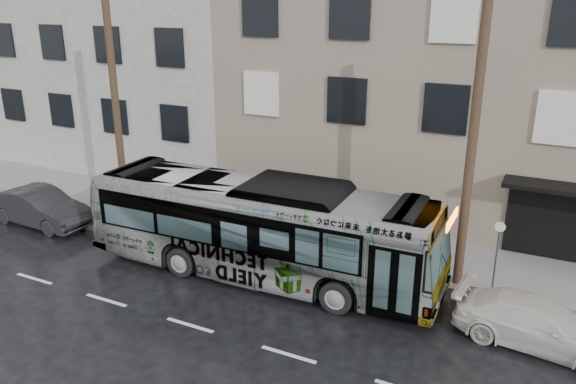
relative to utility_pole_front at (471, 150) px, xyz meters
name	(u,v)px	position (x,y,z in m)	size (l,w,h in m)	color
ground	(235,288)	(-6.50, -3.30, -4.65)	(120.00, 120.00, 0.00)	black
sidewalk	(299,232)	(-6.50, 1.60, -4.58)	(90.00, 3.60, 0.15)	gray
building_taupe	(474,80)	(-1.50, 9.40, 0.85)	(20.00, 12.00, 11.00)	gray
building_grey	(105,14)	(-24.50, 10.90, 3.35)	(26.00, 15.00, 16.00)	beige
utility_pole_front	(471,150)	(0.00, 0.00, 0.00)	(0.30, 0.30, 9.00)	#4C3926
utility_pole_rear	(116,111)	(-14.00, 0.00, 0.00)	(0.30, 0.30, 9.00)	#4C3926
sign_post	(496,256)	(1.10, 0.00, -3.30)	(0.06, 0.06, 2.40)	slate
bus	(260,228)	(-6.21, -2.09, -2.94)	(2.87, 12.25, 3.41)	#B2B2B2
white_sedan	(539,323)	(2.57, -2.34, -4.00)	(1.82, 4.48, 1.30)	silver
dark_sedan	(40,207)	(-16.56, -2.25, -3.88)	(1.62, 4.66, 1.54)	black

